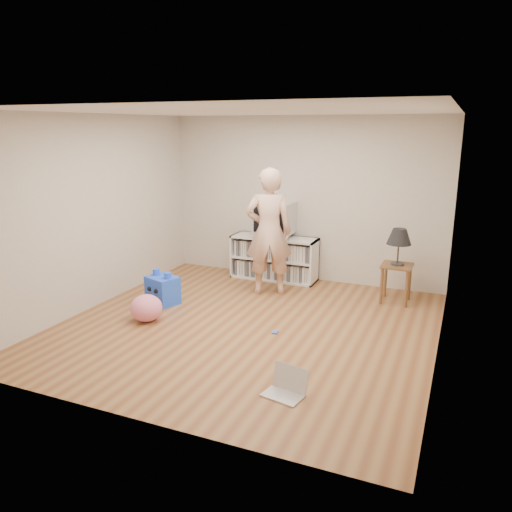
{
  "coord_description": "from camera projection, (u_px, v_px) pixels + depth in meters",
  "views": [
    {
      "loc": [
        2.39,
        -5.32,
        2.44
      ],
      "look_at": [
        -0.04,
        0.4,
        0.81
      ],
      "focal_mm": 35.0,
      "sensor_mm": 36.0,
      "label": 1
    }
  ],
  "objects": [
    {
      "name": "ground",
      "position": [
        247.0,
        326.0,
        6.26
      ],
      "size": [
        4.5,
        4.5,
        0.0
      ],
      "primitive_type": "plane",
      "color": "brown",
      "rests_on": "ground"
    },
    {
      "name": "walls",
      "position": [
        246.0,
        224.0,
        5.93
      ],
      "size": [
        4.52,
        4.52,
        2.6
      ],
      "color": "beige",
      "rests_on": "ground"
    },
    {
      "name": "ceiling",
      "position": [
        246.0,
        111.0,
        5.6
      ],
      "size": [
        4.5,
        4.5,
        0.01
      ],
      "primitive_type": "cube",
      "color": "white",
      "rests_on": "walls"
    },
    {
      "name": "media_unit",
      "position": [
        274.0,
        258.0,
        8.14
      ],
      "size": [
        1.4,
        0.45,
        0.7
      ],
      "color": "white",
      "rests_on": "ground"
    },
    {
      "name": "dvd_deck",
      "position": [
        274.0,
        235.0,
        8.03
      ],
      "size": [
        0.45,
        0.35,
        0.07
      ],
      "primitive_type": "cube",
      "color": "gray",
      "rests_on": "media_unit"
    },
    {
      "name": "crt_tv",
      "position": [
        274.0,
        217.0,
        7.96
      ],
      "size": [
        0.6,
        0.53,
        0.5
      ],
      "color": "#B5B5BA",
      "rests_on": "dvd_deck"
    },
    {
      "name": "side_table",
      "position": [
        396.0,
        274.0,
        7.03
      ],
      "size": [
        0.42,
        0.42,
        0.55
      ],
      "color": "brown",
      "rests_on": "ground"
    },
    {
      "name": "table_lamp",
      "position": [
        399.0,
        237.0,
        6.9
      ],
      "size": [
        0.34,
        0.34,
        0.52
      ],
      "color": "#333333",
      "rests_on": "side_table"
    },
    {
      "name": "person",
      "position": [
        269.0,
        232.0,
        7.27
      ],
      "size": [
        0.81,
        0.68,
        1.87
      ],
      "primitive_type": "imported",
      "rotation": [
        0.0,
        0.0,
        3.55
      ],
      "color": "beige",
      "rests_on": "ground"
    },
    {
      "name": "laptop",
      "position": [
        287.0,
        387.0,
        4.67
      ],
      "size": [
        0.42,
        0.36,
        0.25
      ],
      "rotation": [
        0.0,
        0.0,
        -0.2
      ],
      "color": "silver",
      "rests_on": "ground"
    },
    {
      "name": "playing_cards",
      "position": [
        275.0,
        332.0,
        6.05
      ],
      "size": [
        0.07,
        0.1,
        0.02
      ],
      "primitive_type": "cube",
      "rotation": [
        0.0,
        0.0,
        0.11
      ],
      "color": "#4868C0",
      "rests_on": "ground"
    },
    {
      "name": "plush_blue",
      "position": [
        163.0,
        290.0,
        7.02
      ],
      "size": [
        0.5,
        0.45,
        0.48
      ],
      "rotation": [
        0.0,
        0.0,
        -0.34
      ],
      "color": "#1E50FD",
      "rests_on": "ground"
    },
    {
      "name": "plush_pink",
      "position": [
        146.0,
        308.0,
        6.39
      ],
      "size": [
        0.49,
        0.49,
        0.35
      ],
      "primitive_type": "ellipsoid",
      "rotation": [
        0.0,
        0.0,
        -0.23
      ],
      "color": "pink",
      "rests_on": "ground"
    }
  ]
}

